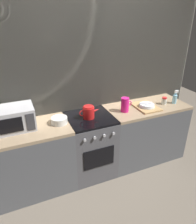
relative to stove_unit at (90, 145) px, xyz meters
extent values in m
plane|color=#6B6054|center=(0.00, 0.00, -0.45)|extent=(8.00, 8.00, 0.00)
cube|color=#B2AD9E|center=(0.00, 0.33, 0.75)|extent=(3.60, 0.05, 2.40)
cube|color=silver|center=(0.00, 0.30, 0.75)|extent=(3.58, 0.01, 2.39)
cube|color=#515459|center=(-0.90, 0.00, -0.02)|extent=(1.20, 0.60, 0.86)
cube|color=#9E8466|center=(-0.90, 0.00, 0.43)|extent=(1.20, 0.60, 0.04)
cube|color=#4C4C51|center=(0.00, 0.00, -0.01)|extent=(0.60, 0.60, 0.87)
cube|color=black|center=(0.00, 0.00, 0.44)|extent=(0.59, 0.59, 0.03)
cube|color=black|center=(0.00, -0.30, 0.00)|extent=(0.42, 0.01, 0.28)
cylinder|color=#B7B7BC|center=(-0.19, -0.32, 0.33)|extent=(0.04, 0.02, 0.04)
cylinder|color=#B7B7BC|center=(-0.06, -0.32, 0.33)|extent=(0.04, 0.02, 0.04)
cylinder|color=#B7B7BC|center=(0.06, -0.32, 0.33)|extent=(0.04, 0.02, 0.04)
cylinder|color=#B7B7BC|center=(0.19, -0.32, 0.33)|extent=(0.04, 0.02, 0.04)
cube|color=#515459|center=(0.90, 0.00, -0.02)|extent=(1.20, 0.60, 0.86)
cube|color=#9E8466|center=(0.90, 0.00, 0.43)|extent=(1.20, 0.60, 0.04)
cube|color=#B2B2B7|center=(-0.92, 0.08, 0.59)|extent=(0.46, 0.34, 0.27)
cube|color=black|center=(-0.97, -0.10, 0.59)|extent=(0.28, 0.01, 0.17)
cube|color=#333338|center=(-0.75, -0.10, 0.59)|extent=(0.09, 0.01, 0.21)
cylinder|color=red|center=(-0.02, -0.01, 0.53)|extent=(0.15, 0.15, 0.15)
cylinder|color=red|center=(-0.02, -0.01, 0.61)|extent=(0.13, 0.13, 0.02)
cone|color=red|center=(0.09, -0.01, 0.54)|extent=(0.10, 0.04, 0.05)
torus|color=red|center=(-0.11, -0.01, 0.53)|extent=(0.08, 0.01, 0.08)
cylinder|color=silver|center=(-0.41, -0.01, 0.49)|extent=(0.20, 0.20, 0.08)
cylinder|color=#E5197A|center=(0.50, -0.03, 0.55)|extent=(0.11, 0.11, 0.20)
torus|color=#E5197A|center=(0.57, -0.03, 0.56)|extent=(0.08, 0.01, 0.08)
cube|color=tan|center=(0.85, -0.04, 0.46)|extent=(0.30, 0.40, 0.02)
cylinder|color=silver|center=(0.85, -0.06, 0.48)|extent=(0.22, 0.22, 0.01)
cylinder|color=silver|center=(0.85, -0.06, 0.49)|extent=(0.21, 0.21, 0.01)
cylinder|color=silver|center=(0.85, -0.06, 0.51)|extent=(0.21, 0.21, 0.01)
cylinder|color=silver|center=(0.87, -0.06, 0.52)|extent=(0.16, 0.07, 0.01)
cube|color=silver|center=(0.83, -0.05, 0.52)|extent=(0.16, 0.09, 0.00)
cylinder|color=silver|center=(1.17, -0.04, 0.49)|extent=(0.08, 0.08, 0.08)
cylinder|color=red|center=(1.17, -0.04, 0.55)|extent=(0.07, 0.07, 0.02)
cylinder|color=#8CCCE5|center=(1.33, -0.08, 0.52)|extent=(0.06, 0.06, 0.13)
cylinder|color=#8CCCE5|center=(1.33, -0.08, 0.60)|extent=(0.03, 0.03, 0.04)
cube|color=white|center=(1.34, -0.08, 0.64)|extent=(0.06, 0.02, 0.04)
camera|label=1|loc=(-0.89, -2.33, 1.73)|focal=34.18mm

